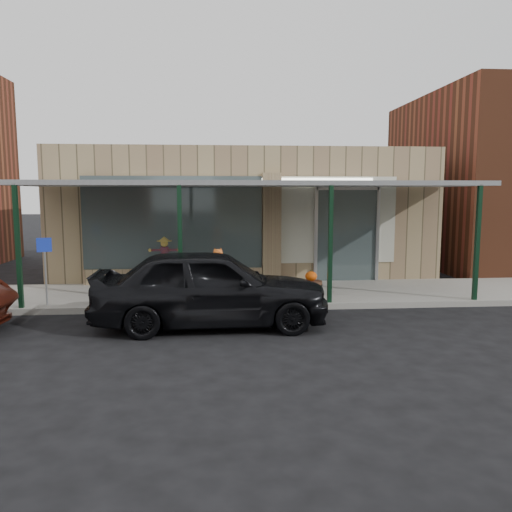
{
  "coord_description": "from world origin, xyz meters",
  "views": [
    {
      "loc": [
        -0.97,
        -9.65,
        2.81
      ],
      "look_at": [
        0.03,
        2.6,
        1.25
      ],
      "focal_mm": 35.0,
      "sensor_mm": 36.0,
      "label": 1
    }
  ],
  "objects": [
    {
      "name": "awning",
      "position": [
        0.0,
        3.56,
        3.01
      ],
      "size": [
        12.0,
        3.0,
        3.04
      ],
      "color": "slate",
      "rests_on": "ground"
    },
    {
      "name": "barrel_pumpkin",
      "position": [
        1.5,
        2.97,
        0.39
      ],
      "size": [
        0.72,
        0.72,
        0.69
      ],
      "rotation": [
        0.0,
        0.0,
        -0.29
      ],
      "color": "#4A2D1D",
      "rests_on": "sidewalk"
    },
    {
      "name": "handicap_sign",
      "position": [
        -5.0,
        2.4,
        1.19
      ],
      "size": [
        0.33,
        0.11,
        1.61
      ],
      "rotation": [
        0.0,
        0.0,
        0.28
      ],
      "color": "gray",
      "rests_on": "sidewalk"
    },
    {
      "name": "parked_sedan",
      "position": [
        -1.07,
        0.73,
        0.84
      ],
      "size": [
        4.95,
        2.06,
        1.67
      ],
      "rotation": [
        0.0,
        0.0,
        1.59
      ],
      "color": "black",
      "rests_on": "ground"
    },
    {
      "name": "barrel_scarecrow",
      "position": [
        -2.38,
        4.22,
        0.65
      ],
      "size": [
        0.89,
        0.59,
        1.47
      ],
      "rotation": [
        0.0,
        0.0,
        -0.04
      ],
      "color": "#4A2D1D",
      "rests_on": "sidewalk"
    },
    {
      "name": "block_buildings_near",
      "position": [
        2.01,
        9.2,
        3.77
      ],
      "size": [
        61.0,
        8.0,
        8.0
      ],
      "color": "brown",
      "rests_on": "ground"
    },
    {
      "name": "storefront",
      "position": [
        -0.0,
        8.16,
        2.09
      ],
      "size": [
        12.0,
        6.25,
        4.2
      ],
      "color": "#9A855E",
      "rests_on": "ground"
    },
    {
      "name": "sidewalk",
      "position": [
        0.0,
        3.6,
        0.07
      ],
      "size": [
        40.0,
        3.2,
        0.15
      ],
      "primitive_type": "cube",
      "color": "gray",
      "rests_on": "ground"
    },
    {
      "name": "ground",
      "position": [
        0.0,
        0.0,
        0.0
      ],
      "size": [
        120.0,
        120.0,
        0.0
      ],
      "primitive_type": "plane",
      "color": "black",
      "rests_on": "ground"
    }
  ]
}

